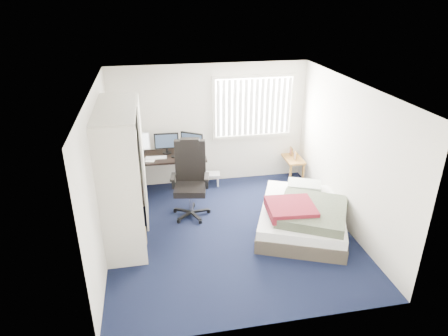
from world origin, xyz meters
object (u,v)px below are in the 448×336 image
at_px(desk, 165,154).
at_px(nightstand, 292,160).
at_px(office_chair, 191,187).
at_px(bed, 303,215).

bearing_deg(desk, nightstand, 1.98).
height_order(desk, office_chair, office_chair).
bearing_deg(nightstand, bed, -104.41).
xyz_separation_m(nightstand, bed, (-0.51, -1.97, -0.16)).
bearing_deg(nightstand, office_chair, -155.41).
xyz_separation_m(desk, bed, (2.22, -1.88, -0.55)).
distance_m(desk, office_chair, 1.08).
xyz_separation_m(desk, office_chair, (0.40, -0.97, -0.28)).
bearing_deg(bed, nightstand, 75.59).
bearing_deg(office_chair, bed, -26.43).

